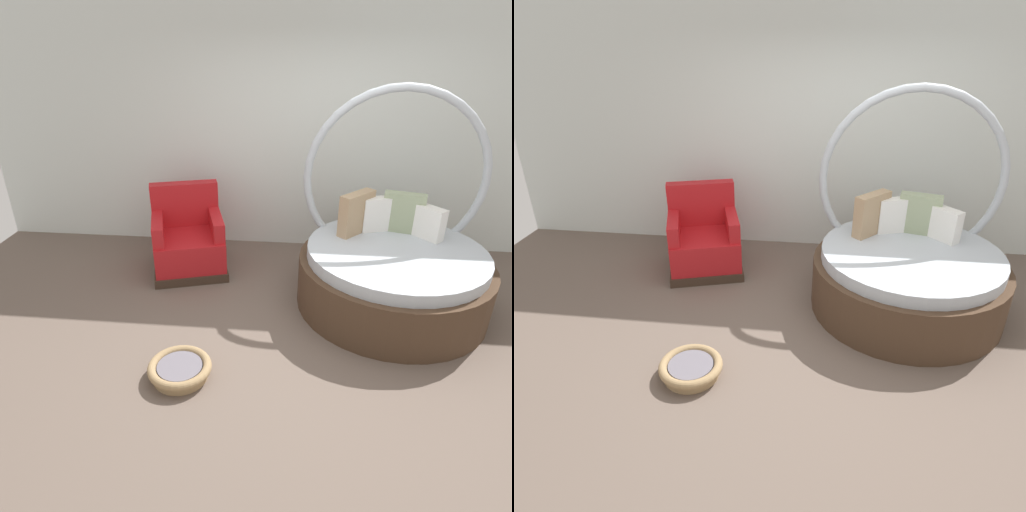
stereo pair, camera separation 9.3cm
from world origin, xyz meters
TOP-DOWN VIEW (x-y plane):
  - ground_plane at (0.00, 0.00)m, footprint 8.00×8.00m
  - back_wall at (0.00, 2.11)m, footprint 8.00×0.12m
  - round_daybed at (0.79, 0.76)m, footprint 1.84×1.84m
  - red_armchair at (-1.39, 1.27)m, footprint 1.00×1.00m
  - pet_basket at (-1.04, -0.55)m, footprint 0.51×0.51m

SIDE VIEW (x-z plane):
  - ground_plane at x=0.00m, z-range -0.02..0.00m
  - pet_basket at x=-1.04m, z-range 0.01..0.14m
  - red_armchair at x=-1.39m, z-range -0.14..0.80m
  - round_daybed at x=0.79m, z-range -0.62..1.44m
  - back_wall at x=0.00m, z-range 0.00..3.02m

